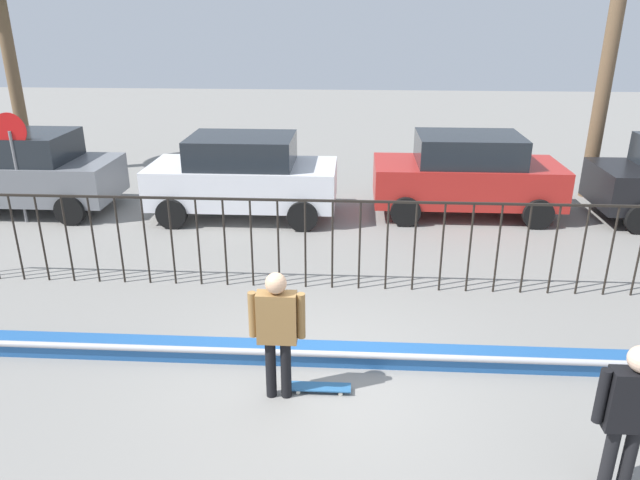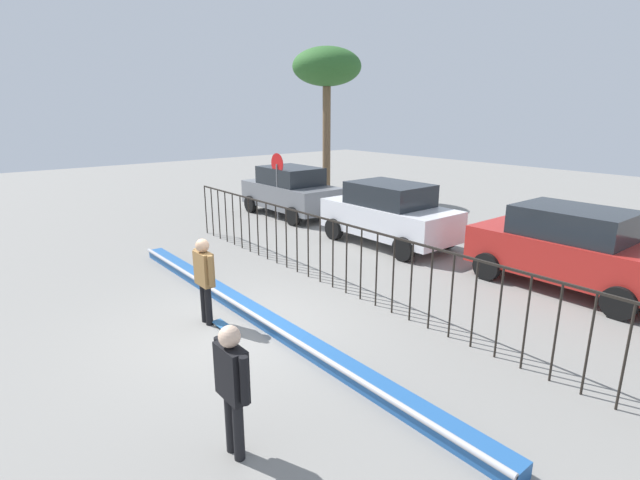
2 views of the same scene
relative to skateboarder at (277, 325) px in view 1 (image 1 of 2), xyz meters
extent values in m
plane|color=gray|center=(0.55, 0.33, -1.03)|extent=(60.00, 60.00, 0.00)
cube|color=#235699|center=(0.55, 0.83, -0.92)|extent=(11.00, 0.36, 0.22)
cylinder|color=#B2B2B7|center=(0.55, 0.65, -0.81)|extent=(11.00, 0.09, 0.09)
cylinder|color=black|center=(-5.05, 3.16, -0.22)|extent=(0.04, 0.04, 1.62)
cylinder|color=black|center=(-4.59, 3.16, -0.22)|extent=(0.04, 0.04, 1.62)
cylinder|color=black|center=(-4.12, 3.16, -0.22)|extent=(0.04, 0.04, 1.62)
cylinder|color=black|center=(-3.65, 3.16, -0.22)|extent=(0.04, 0.04, 1.62)
cylinder|color=black|center=(-3.19, 3.16, -0.22)|extent=(0.04, 0.04, 1.62)
cylinder|color=black|center=(-2.72, 3.16, -0.22)|extent=(0.04, 0.04, 1.62)
cylinder|color=black|center=(-2.25, 3.16, -0.22)|extent=(0.04, 0.04, 1.62)
cylinder|color=black|center=(-1.79, 3.16, -0.22)|extent=(0.04, 0.04, 1.62)
cylinder|color=black|center=(-1.32, 3.16, -0.22)|extent=(0.04, 0.04, 1.62)
cylinder|color=black|center=(-0.85, 3.16, -0.22)|extent=(0.04, 0.04, 1.62)
cylinder|color=black|center=(-0.39, 3.16, -0.22)|extent=(0.04, 0.04, 1.62)
cylinder|color=black|center=(0.08, 3.16, -0.22)|extent=(0.04, 0.04, 1.62)
cylinder|color=black|center=(0.55, 3.16, -0.22)|extent=(0.04, 0.04, 1.62)
cylinder|color=black|center=(1.01, 3.16, -0.22)|extent=(0.04, 0.04, 1.62)
cylinder|color=black|center=(1.48, 3.16, -0.22)|extent=(0.04, 0.04, 1.62)
cylinder|color=black|center=(1.95, 3.16, -0.22)|extent=(0.04, 0.04, 1.62)
cylinder|color=black|center=(2.41, 3.16, -0.22)|extent=(0.04, 0.04, 1.62)
cylinder|color=black|center=(2.88, 3.16, -0.22)|extent=(0.04, 0.04, 1.62)
cylinder|color=black|center=(3.35, 3.16, -0.22)|extent=(0.04, 0.04, 1.62)
cylinder|color=black|center=(3.81, 3.16, -0.22)|extent=(0.04, 0.04, 1.62)
cylinder|color=black|center=(4.28, 3.16, -0.22)|extent=(0.04, 0.04, 1.62)
cylinder|color=black|center=(4.75, 3.16, -0.22)|extent=(0.04, 0.04, 1.62)
cylinder|color=black|center=(5.21, 3.16, -0.22)|extent=(0.04, 0.04, 1.62)
cylinder|color=black|center=(5.68, 3.16, -0.22)|extent=(0.04, 0.04, 1.62)
cube|color=black|center=(0.55, 3.16, 0.58)|extent=(14.00, 0.04, 0.04)
cylinder|color=black|center=(-0.09, 0.00, -0.63)|extent=(0.13, 0.13, 0.79)
cylinder|color=black|center=(0.09, 0.00, -0.63)|extent=(0.13, 0.13, 0.79)
cube|color=olive|center=(0.00, 0.00, 0.10)|extent=(0.48, 0.21, 0.66)
sphere|color=tan|center=(0.00, 0.00, 0.55)|extent=(0.26, 0.26, 0.26)
cylinder|color=olive|center=(-0.29, 0.00, 0.13)|extent=(0.10, 0.10, 0.59)
cylinder|color=olive|center=(0.29, 0.00, 0.13)|extent=(0.10, 0.10, 0.59)
cube|color=#26598C|center=(0.51, 0.12, -0.96)|extent=(0.80, 0.20, 0.02)
cylinder|color=silver|center=(0.78, 0.20, -1.00)|extent=(0.05, 0.03, 0.05)
cylinder|color=silver|center=(0.78, 0.05, -1.00)|extent=(0.05, 0.03, 0.05)
cylinder|color=silver|center=(0.24, 0.20, -1.00)|extent=(0.05, 0.03, 0.05)
cylinder|color=silver|center=(0.24, 0.05, -1.00)|extent=(0.05, 0.03, 0.05)
cylinder|color=black|center=(3.49, -1.39, -0.63)|extent=(0.13, 0.13, 0.79)
cylinder|color=black|center=(3.68, -1.39, -0.63)|extent=(0.13, 0.13, 0.79)
cube|color=black|center=(3.59, -1.39, 0.09)|extent=(0.48, 0.21, 0.65)
cylinder|color=black|center=(3.30, -1.39, 0.12)|extent=(0.10, 0.10, 0.58)
cube|color=slate|center=(-6.96, 7.02, -0.24)|extent=(4.30, 1.90, 0.90)
cube|color=#1E2328|center=(-6.96, 7.02, 0.54)|extent=(2.37, 1.71, 0.66)
cylinder|color=black|center=(-5.50, 7.97, -0.69)|extent=(0.68, 0.22, 0.68)
cylinder|color=black|center=(-5.50, 6.07, -0.69)|extent=(0.68, 0.22, 0.68)
cube|color=silver|center=(-1.68, 6.93, -0.24)|extent=(4.30, 1.90, 0.90)
cube|color=#1E2328|center=(-1.68, 6.93, 0.54)|extent=(2.37, 1.71, 0.66)
cylinder|color=black|center=(-0.22, 7.88, -0.69)|extent=(0.68, 0.22, 0.68)
cylinder|color=black|center=(-0.22, 5.98, -0.69)|extent=(0.68, 0.22, 0.68)
cylinder|color=black|center=(-3.14, 7.88, -0.69)|extent=(0.68, 0.22, 0.68)
cylinder|color=black|center=(-3.14, 5.98, -0.69)|extent=(0.68, 0.22, 0.68)
cube|color=#B2231E|center=(3.52, 7.39, -0.24)|extent=(4.30, 1.90, 0.90)
cube|color=#1E2328|center=(3.52, 7.39, 0.54)|extent=(2.36, 1.71, 0.66)
cylinder|color=black|center=(4.98, 8.34, -0.69)|extent=(0.68, 0.22, 0.68)
cylinder|color=black|center=(4.98, 6.44, -0.69)|extent=(0.68, 0.22, 0.68)
cylinder|color=black|center=(2.06, 8.34, -0.69)|extent=(0.68, 0.22, 0.68)
cylinder|color=black|center=(2.06, 6.44, -0.69)|extent=(0.68, 0.22, 0.68)
cylinder|color=black|center=(7.13, 8.15, -0.69)|extent=(0.68, 0.22, 0.68)
cylinder|color=slate|center=(-6.63, 6.17, 0.02)|extent=(0.07, 0.07, 2.10)
cylinder|color=red|center=(-6.63, 6.19, 1.09)|extent=(0.76, 0.02, 0.76)
cylinder|color=brown|center=(6.98, 9.05, 2.61)|extent=(0.36, 0.36, 7.28)
cylinder|color=brown|center=(-8.73, 10.32, 1.49)|extent=(0.36, 0.36, 5.02)
camera|label=1|loc=(0.89, -6.23, 3.57)|focal=33.18mm
camera|label=2|loc=(7.98, -3.64, 3.01)|focal=26.52mm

